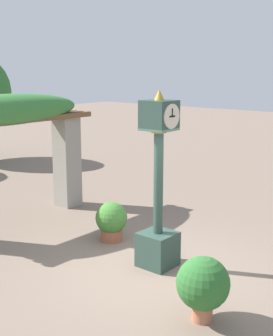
{
  "coord_description": "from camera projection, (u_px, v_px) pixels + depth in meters",
  "views": [
    {
      "loc": [
        -6.05,
        -4.75,
        3.49
      ],
      "look_at": [
        0.21,
        0.57,
        1.73
      ],
      "focal_mm": 50.0,
      "sensor_mm": 36.0,
      "label": 1
    }
  ],
  "objects": [
    {
      "name": "pedestal_clock",
      "position": [
        158.0,
        196.0,
        8.18
      ],
      "size": [
        0.59,
        0.59,
        3.15
      ],
      "color": "#2D473D",
      "rests_on": "ground"
    },
    {
      "name": "potted_plant_near_right",
      "position": [
        203.0,
        285.0,
        6.5
      ],
      "size": [
        0.76,
        0.76,
        0.94
      ],
      "color": "#B26B4C",
      "rests_on": "ground"
    },
    {
      "name": "ground_plane",
      "position": [
        154.0,
        270.0,
        8.25
      ],
      "size": [
        60.0,
        60.0,
        0.0
      ],
      "primitive_type": "plane",
      "color": "#7F6B5B"
    },
    {
      "name": "potted_plant_near_left",
      "position": [
        111.0,
        220.0,
        9.59
      ],
      "size": [
        0.66,
        0.66,
        0.82
      ],
      "color": "#9E563D",
      "rests_on": "ground"
    },
    {
      "name": "pergola",
      "position": [
        7.0,
        128.0,
        10.44
      ],
      "size": [
        4.56,
        1.12,
        2.94
      ],
      "color": "gray",
      "rests_on": "ground"
    }
  ]
}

